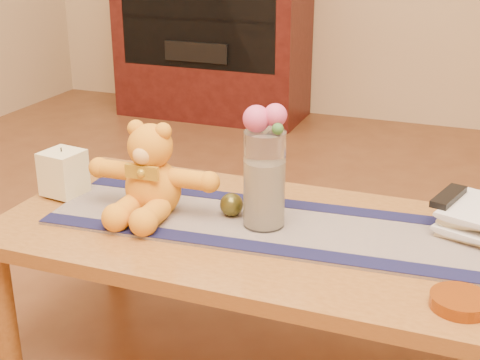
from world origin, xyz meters
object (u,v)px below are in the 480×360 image
at_px(tv_remote, 449,196).
at_px(amber_dish, 460,302).
at_px(glass_vase, 264,179).
at_px(bronze_ball, 232,205).
at_px(pillar_candle, 63,172).
at_px(teddy_bear, 152,170).
at_px(book_bottom, 447,221).

height_order(tv_remote, amber_dish, tv_remote).
height_order(glass_vase, bronze_ball, glass_vase).
bearing_deg(bronze_ball, amber_dish, -22.04).
bearing_deg(pillar_candle, bronze_ball, 2.82).
distance_m(glass_vase, amber_dish, 0.58).
relative_size(teddy_bear, book_bottom, 1.63).
bearing_deg(amber_dish, book_bottom, 98.73).
bearing_deg(tv_remote, bronze_ball, -148.46).
relative_size(teddy_bear, pillar_candle, 2.80).
xyz_separation_m(pillar_candle, bronze_ball, (0.53, 0.03, -0.03)).
height_order(teddy_bear, amber_dish, teddy_bear).
relative_size(pillar_candle, glass_vase, 0.50).
distance_m(pillar_candle, glass_vase, 0.63).
bearing_deg(bronze_ball, glass_vase, -13.90).
height_order(pillar_candle, glass_vase, glass_vase).
distance_m(teddy_bear, amber_dish, 0.87).
height_order(bronze_ball, book_bottom, bronze_ball).
bearing_deg(amber_dish, pillar_candle, 168.84).
height_order(book_bottom, amber_dish, amber_dish).
bearing_deg(glass_vase, amber_dish, -23.56).
height_order(teddy_bear, pillar_candle, teddy_bear).
xyz_separation_m(pillar_candle, book_bottom, (1.09, 0.20, -0.06)).
distance_m(bronze_ball, tv_remote, 0.58).
xyz_separation_m(pillar_candle, amber_dish, (1.15, -0.23, -0.06)).
relative_size(teddy_bear, amber_dish, 2.82).
relative_size(bronze_ball, amber_dish, 0.50).
xyz_separation_m(glass_vase, amber_dish, (0.52, -0.23, -0.12)).
relative_size(glass_vase, bronze_ball, 4.02).
height_order(bronze_ball, tv_remote, tv_remote).
distance_m(glass_vase, tv_remote, 0.49).
xyz_separation_m(bronze_ball, book_bottom, (0.56, 0.17, -0.03)).
relative_size(glass_vase, book_bottom, 1.17).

